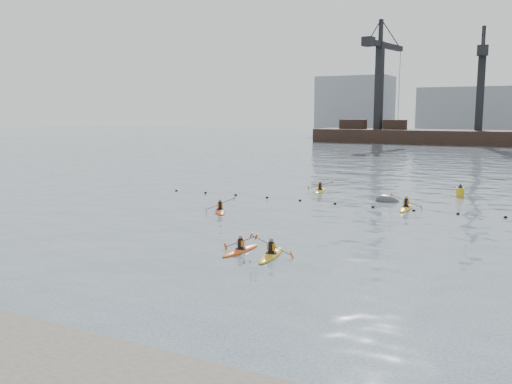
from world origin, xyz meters
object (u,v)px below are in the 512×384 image
(kayaker_2, at_px, (220,210))
(kayaker_5, at_px, (320,190))
(kayaker_3, at_px, (406,208))
(kayaker_0, at_px, (241,250))
(mooring_buoy, at_px, (388,201))
(kayaker_1, at_px, (271,254))
(nav_buoy, at_px, (460,192))

(kayaker_2, bearing_deg, kayaker_5, 42.89)
(kayaker_2, relative_size, kayaker_5, 0.87)
(kayaker_3, height_order, kayaker_5, kayaker_3)
(kayaker_0, relative_size, kayaker_2, 1.02)
(mooring_buoy, bearing_deg, kayaker_5, 159.32)
(kayaker_5, bearing_deg, mooring_buoy, -29.25)
(kayaker_0, xyz_separation_m, kayaker_1, (1.78, -0.10, 0.01))
(kayaker_0, relative_size, kayaker_1, 0.91)
(kayaker_1, distance_m, nav_buoy, 25.27)
(kayaker_2, height_order, nav_buoy, kayaker_2)
(kayaker_1, xyz_separation_m, mooring_buoy, (1.03, 19.25, -0.10))
(kayaker_1, xyz_separation_m, nav_buoy, (5.81, 24.59, 0.27))
(kayaker_0, xyz_separation_m, kayaker_3, (4.84, 16.32, 0.01))
(kayaker_2, xyz_separation_m, kayaker_5, (2.86, 12.53, 0.01))
(kayaker_5, height_order, mooring_buoy, kayaker_5)
(mooring_buoy, bearing_deg, kayaker_0, -98.34)
(kayaker_5, distance_m, nav_buoy, 11.82)
(kayaker_0, distance_m, kayaker_1, 1.78)
(kayaker_1, height_order, kayaker_2, kayaker_1)
(kayaker_1, xyz_separation_m, kayaker_5, (-5.67, 21.77, 0.00))
(kayaker_0, height_order, kayaker_5, kayaker_5)
(kayaker_1, relative_size, nav_buoy, 2.72)
(kayaker_5, distance_m, mooring_buoy, 7.16)
(kayaker_3, bearing_deg, kayaker_5, 146.40)
(kayaker_5, xyz_separation_m, mooring_buoy, (6.69, -2.53, -0.10))
(kayaker_2, distance_m, nav_buoy, 21.01)
(kayaker_5, xyz_separation_m, nav_buoy, (11.47, 2.82, 0.27))
(kayaker_1, distance_m, kayaker_2, 12.58)
(nav_buoy, bearing_deg, kayaker_5, -166.19)
(kayaker_3, relative_size, kayaker_5, 1.00)
(kayaker_3, xyz_separation_m, nav_buoy, (2.75, 8.17, 0.27))
(kayaker_1, distance_m, kayaker_5, 22.50)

